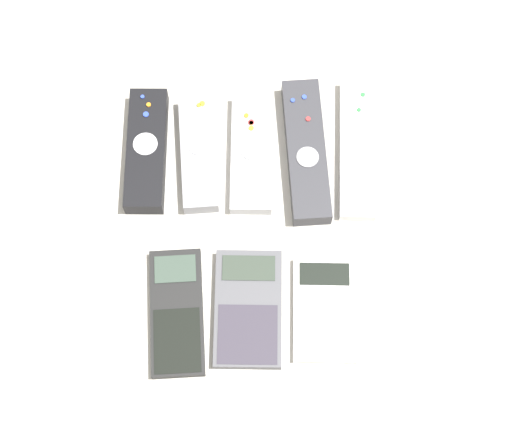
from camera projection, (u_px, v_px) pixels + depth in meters
ground_plane at (256, 238)px, 1.08m from camera, size 3.00×3.00×0.00m
remote_0 at (150, 150)px, 1.11m from camera, size 0.05×0.17×0.03m
remote_1 at (202, 153)px, 1.11m from camera, size 0.05×0.16×0.02m
remote_2 at (255, 153)px, 1.12m from camera, size 0.06×0.17×0.02m
remote_3 at (310, 151)px, 1.11m from camera, size 0.06×0.20×0.03m
remote_4 at (361, 149)px, 1.12m from camera, size 0.06×0.20×0.02m
calculator_0 at (181, 312)px, 1.04m from camera, size 0.07×0.16×0.01m
calculator_1 at (252, 309)px, 1.04m from camera, size 0.09×0.15×0.02m
calculator_2 at (328, 310)px, 1.05m from camera, size 0.08×0.13×0.01m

